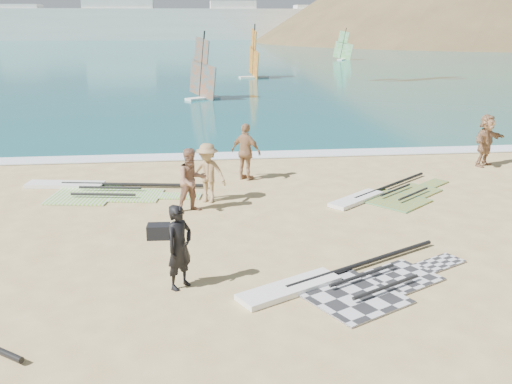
{
  "coord_description": "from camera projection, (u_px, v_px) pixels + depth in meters",
  "views": [
    {
      "loc": [
        -1.67,
        -10.09,
        5.3
      ],
      "look_at": [
        -0.09,
        4.0,
        1.0
      ],
      "focal_mm": 40.0,
      "sensor_mm": 36.0,
      "label": 1
    }
  ],
  "objects": [
    {
      "name": "ground",
      "position": [
        283.0,
        298.0,
        11.31
      ],
      "size": [
        300.0,
        300.0,
        0.0
      ],
      "primitive_type": "plane",
      "color": "#DDC481",
      "rests_on": "ground"
    },
    {
      "name": "sea",
      "position": [
        197.0,
        42.0,
        136.84
      ],
      "size": [
        300.0,
        240.0,
        0.06
      ],
      "primitive_type": "cube",
      "color": "#0D525D",
      "rests_on": "ground"
    },
    {
      "name": "surf_line",
      "position": [
        235.0,
        156.0,
        23.01
      ],
      "size": [
        300.0,
        1.2,
        0.04
      ],
      "primitive_type": "cube",
      "color": "white",
      "rests_on": "ground"
    },
    {
      "name": "far_town",
      "position": [
        136.0,
        23.0,
        150.97
      ],
      "size": [
        160.0,
        8.0,
        12.0
      ],
      "color": "white",
      "rests_on": "ground"
    },
    {
      "name": "rig_grey",
      "position": [
        344.0,
        284.0,
        11.8
      ],
      "size": [
        5.39,
        3.66,
        0.2
      ],
      "rotation": [
        0.0,
        0.0,
        0.49
      ],
      "color": "#29292C",
      "rests_on": "ground"
    },
    {
      "name": "rig_green",
      "position": [
        96.0,
        190.0,
        18.31
      ],
      "size": [
        6.0,
        2.83,
        0.2
      ],
      "rotation": [
        0.0,
        0.0,
        -0.16
      ],
      "color": "#70CD1F",
      "rests_on": "ground"
    },
    {
      "name": "rig_orange",
      "position": [
        386.0,
        196.0,
        17.72
      ],
      "size": [
        4.71,
        3.9,
        0.2
      ],
      "rotation": [
        0.0,
        0.0,
        0.69
      ],
      "color": "#ED9800",
      "rests_on": "ground"
    },
    {
      "name": "gear_bag_near",
      "position": [
        159.0,
        231.0,
        14.37
      ],
      "size": [
        0.58,
        0.44,
        0.36
      ],
      "primitive_type": "cube",
      "rotation": [
        0.0,
        0.0,
        -0.06
      ],
      "color": "black",
      "rests_on": "ground"
    },
    {
      "name": "person_wetsuit",
      "position": [
        179.0,
        247.0,
        11.52
      ],
      "size": [
        0.75,
        0.76,
        1.78
      ],
      "primitive_type": "imported",
      "rotation": [
        0.0,
        0.0,
        0.81
      ],
      "color": "black",
      "rests_on": "ground"
    },
    {
      "name": "beachgoer_left",
      "position": [
        192.0,
        180.0,
        16.15
      ],
      "size": [
        1.11,
        1.01,
        1.85
      ],
      "primitive_type": "imported",
      "rotation": [
        0.0,
        0.0,
        0.42
      ],
      "color": "#946750",
      "rests_on": "ground"
    },
    {
      "name": "beachgoer_mid",
      "position": [
        208.0,
        173.0,
        17.01
      ],
      "size": [
        1.34,
        1.09,
        1.81
      ],
      "primitive_type": "imported",
      "rotation": [
        0.0,
        0.0,
        -0.42
      ],
      "color": "#A07F53",
      "rests_on": "ground"
    },
    {
      "name": "beachgoer_back",
      "position": [
        246.0,
        152.0,
        19.39
      ],
      "size": [
        1.19,
        1.08,
        1.95
      ],
      "primitive_type": "imported",
      "rotation": [
        0.0,
        0.0,
        2.48
      ],
      "color": "#A97A54",
      "rests_on": "ground"
    },
    {
      "name": "beachgoer_right",
      "position": [
        486.0,
        140.0,
        21.26
      ],
      "size": [
        1.82,
        1.5,
        1.96
      ],
      "primitive_type": "imported",
      "rotation": [
        0.0,
        0.0,
        0.6
      ],
      "color": "#9E7250",
      "rests_on": "ground"
    },
    {
      "name": "windsurfer_left",
      "position": [
        202.0,
        80.0,
        38.88
      ],
      "size": [
        2.5,
        2.58,
        4.63
      ],
      "rotation": [
        0.0,
        0.0,
        0.61
      ],
      "color": "white",
      "rests_on": "ground"
    },
    {
      "name": "windsurfer_centre",
      "position": [
        254.0,
        63.0,
        53.08
      ],
      "size": [
        2.82,
        3.31,
        4.98
      ],
      "rotation": [
        0.0,
        0.0,
        0.16
      ],
      "color": "white",
      "rests_on": "ground"
    },
    {
      "name": "windsurfer_right",
      "position": [
        343.0,
        51.0,
        77.07
      ],
      "size": [
        2.35,
        2.29,
        4.26
      ],
      "rotation": [
        0.0,
        0.0,
        0.95
      ],
      "color": "white",
      "rests_on": "ground"
    }
  ]
}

